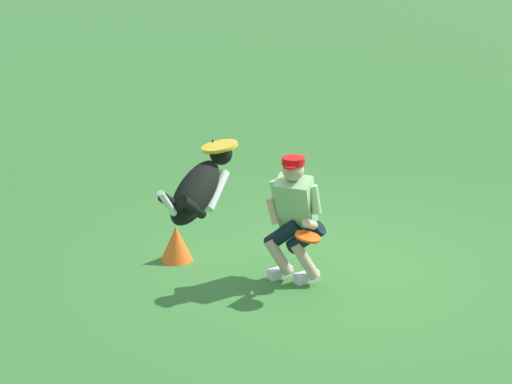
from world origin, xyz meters
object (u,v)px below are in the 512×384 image
at_px(frisbee_flying, 220,146).
at_px(training_cone, 176,243).
at_px(dog, 199,188).
at_px(person, 295,214).
at_px(frisbee_held, 308,237).

distance_m(frisbee_flying, training_cone, 2.95).
bearing_deg(training_cone, dog, 66.06).
height_order(person, frisbee_flying, frisbee_flying).
relative_size(person, dog, 1.41).
distance_m(frisbee_flying, frisbee_held, 2.10).
distance_m(dog, frisbee_held, 2.19).
bearing_deg(frisbee_flying, person, -142.90).
bearing_deg(frisbee_flying, frisbee_held, -150.72).
xyz_separation_m(frisbee_flying, frisbee_held, (-1.44, -0.81, -1.30)).
height_order(frisbee_flying, training_cone, frisbee_flying).
bearing_deg(dog, frisbee_flying, -8.17).
bearing_deg(frisbee_held, person, -107.30).
bearing_deg(person, frisbee_held, 38.35).
bearing_deg(frisbee_flying, dog, 24.82).
height_order(dog, frisbee_flying, frisbee_flying).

